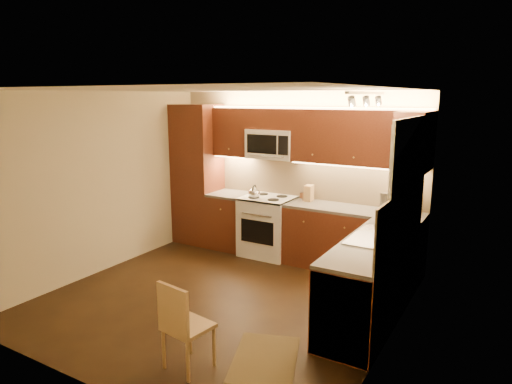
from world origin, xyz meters
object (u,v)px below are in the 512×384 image
Objects in this scene: sink at (377,231)px; knife_block at (309,193)px; stove at (268,226)px; toaster_oven at (400,202)px; soap_bottle at (404,217)px; kettle at (254,191)px; microwave at (272,144)px; dining_chair at (188,324)px.

knife_block is at bearing 137.34° from sink.
stove is 2.16× the size of toaster_oven.
soap_bottle is (2.12, -0.40, 0.53)m from stove.
soap_bottle is at bearing 80.35° from sink.
sink is 2.35m from kettle.
microwave is 0.90× the size of dining_chair.
knife_block reaches higher than sink.
toaster_oven is (1.93, 0.18, 0.57)m from stove.
dining_chair is (0.86, -3.02, -0.04)m from stove.
stove is 3.14m from dining_chair.
soap_bottle is (1.52, -0.55, -0.03)m from knife_block.
knife_block reaches higher than dining_chair.
dining_chair is at bearing -90.81° from knife_block.
kettle is at bearing -131.24° from stove.
soap_bottle is 2.97m from dining_chair.
knife_block is at bearing 14.57° from stove.
microwave reaches higher than knife_block.
knife_block is 3.25m from dining_chair.
sink is 4.16× the size of kettle.
dining_chair is at bearing -76.37° from kettle.
toaster_oven is (2.08, 0.35, 0.00)m from kettle.
microwave is 0.88× the size of sink.
soap_bottle reaches higher than dining_chair.
stove is at bearing -90.00° from microwave.
microwave is 0.77m from kettle.
kettle reaches higher than stove.
stove is 2.22m from soap_bottle.
sink is at bearing -90.47° from soap_bottle.
kettle reaches higher than dining_chair.
microwave is 0.93m from knife_block.
toaster_oven is 0.61m from soap_bottle.
sink is at bearing -76.27° from toaster_oven.
knife_block is (0.61, 0.16, 0.56)m from stove.
kettle is 2.28m from soap_bottle.
toaster_oven reaches higher than stove.
sink is at bearing -29.83° from kettle.
microwave is 2.48m from sink.
soap_bottle is (2.27, -0.23, -0.04)m from kettle.
stove is at bearing 150.64° from sink.
dining_chair is (1.00, -2.86, -0.60)m from kettle.
knife_block is 1.61m from soap_bottle.
microwave is at bearing 114.08° from dining_chair.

